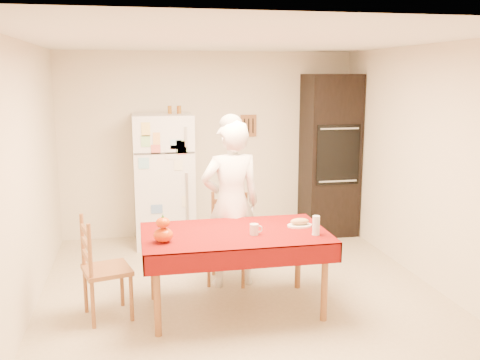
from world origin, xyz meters
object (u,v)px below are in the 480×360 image
object	(u,v)px
dining_table	(235,239)
wine_glass	(316,225)
coffee_mug	(254,229)
bread_plate	(300,226)
pumpkin_lower	(163,235)
refrigerator	(164,180)
chair_left	(99,265)
seated_woman	(231,204)
oven_cabinet	(330,155)
chair_far	(228,234)

from	to	relation	value
dining_table	wine_glass	size ratio (longest dim) A/B	9.66
dining_table	coffee_mug	bearing A→B (deg)	-38.48
wine_glass	bread_plate	bearing A→B (deg)	101.60
pumpkin_lower	bread_plate	distance (m)	1.33
refrigerator	chair_left	xyz separation A→B (m)	(-0.71, -2.13, -0.34)
refrigerator	seated_woman	bearing A→B (deg)	-69.08
coffee_mug	bread_plate	xyz separation A→B (m)	(0.49, 0.18, -0.04)
oven_cabinet	chair_left	size ratio (longest dim) A/B	2.32
chair_left	pumpkin_lower	xyz separation A→B (m)	(0.56, -0.24, 0.32)
oven_cabinet	bread_plate	bearing A→B (deg)	-117.17
chair_far	chair_left	world-z (taller)	same
bread_plate	seated_woman	bearing A→B (deg)	134.38
oven_cabinet	coffee_mug	bearing A→B (deg)	-124.24
oven_cabinet	chair_left	world-z (taller)	oven_cabinet
dining_table	bread_plate	distance (m)	0.65
oven_cabinet	bread_plate	size ratio (longest dim) A/B	9.17
chair_far	seated_woman	bearing A→B (deg)	-70.37
chair_far	refrigerator	bearing A→B (deg)	129.46
oven_cabinet	wine_glass	xyz separation A→B (m)	(-1.06, -2.48, -0.25)
pumpkin_lower	wine_glass	xyz separation A→B (m)	(1.37, -0.06, 0.02)
oven_cabinet	wine_glass	bearing A→B (deg)	-113.20
refrigerator	oven_cabinet	size ratio (longest dim) A/B	0.77
oven_cabinet	dining_table	size ratio (longest dim) A/B	1.29
oven_cabinet	refrigerator	bearing A→B (deg)	-178.82
coffee_mug	bread_plate	bearing A→B (deg)	20.17
oven_cabinet	dining_table	world-z (taller)	oven_cabinet
dining_table	oven_cabinet	bearing A→B (deg)	51.81
refrigerator	oven_cabinet	bearing A→B (deg)	1.18
refrigerator	seated_woman	xyz separation A→B (m)	(0.60, -1.57, 0.02)
oven_cabinet	wine_glass	world-z (taller)	oven_cabinet
oven_cabinet	pumpkin_lower	world-z (taller)	oven_cabinet
dining_table	refrigerator	bearing A→B (deg)	103.25
coffee_mug	wine_glass	xyz separation A→B (m)	(0.55, -0.11, 0.04)
chair_far	wine_glass	bearing A→B (deg)	-40.95
refrigerator	chair_left	size ratio (longest dim) A/B	1.79
seated_woman	oven_cabinet	bearing A→B (deg)	-142.22
seated_woman	bread_plate	distance (m)	0.81
oven_cabinet	coffee_mug	size ratio (longest dim) A/B	22.00
refrigerator	chair_far	xyz separation A→B (m)	(0.59, -1.43, -0.34)
oven_cabinet	seated_woman	xyz separation A→B (m)	(-1.68, -1.61, -0.23)
oven_cabinet	coffee_mug	xyz separation A→B (m)	(-1.61, -2.36, -0.29)
refrigerator	chair_far	distance (m)	1.59
chair_left	bread_plate	world-z (taller)	chair_left
refrigerator	bread_plate	bearing A→B (deg)	-61.55
coffee_mug	dining_table	bearing A→B (deg)	141.52
chair_left	seated_woman	world-z (taller)	seated_woman
chair_left	bread_plate	bearing A→B (deg)	-104.46
seated_woman	bread_plate	xyz separation A→B (m)	(0.56, -0.57, -0.10)
chair_far	wine_glass	xyz separation A→B (m)	(0.63, -1.00, 0.34)
chair_left	refrigerator	bearing A→B (deg)	-32.70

